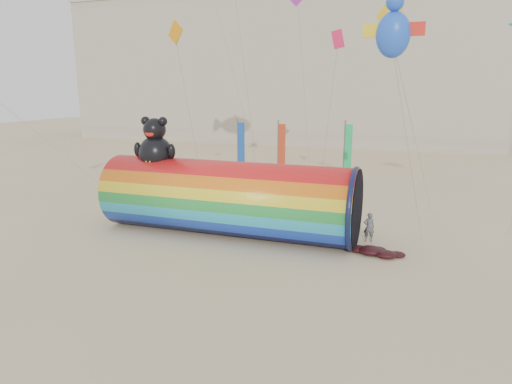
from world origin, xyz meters
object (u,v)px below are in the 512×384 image
(windsock_assembly, at_px, (227,196))
(fabric_bundle, at_px, (375,251))
(kite_handler, at_px, (369,227))
(hotel_building, at_px, (278,69))

(windsock_assembly, relative_size, fabric_bundle, 5.16)
(windsock_assembly, xyz_separation_m, kite_handler, (7.25, 1.22, -1.31))
(hotel_building, relative_size, fabric_bundle, 23.06)
(hotel_building, distance_m, kite_handler, 47.90)
(hotel_building, distance_m, fabric_bundle, 49.89)
(hotel_building, xyz_separation_m, kite_handler, (18.16, -43.28, -9.55))
(windsock_assembly, relative_size, kite_handler, 8.93)
(kite_handler, relative_size, fabric_bundle, 0.58)
(fabric_bundle, bearing_deg, windsock_assembly, 175.35)
(windsock_assembly, bearing_deg, fabric_bundle, -4.65)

